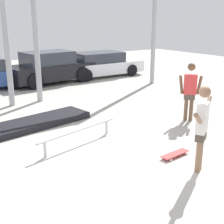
# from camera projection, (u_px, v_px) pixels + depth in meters

# --- Properties ---
(ground_plane) EXTENTS (36.00, 36.00, 0.00)m
(ground_plane) POSITION_uv_depth(u_px,v_px,m) (126.00, 162.00, 6.85)
(ground_plane) COLOR #B2ADA3
(skateboarder) EXTENTS (1.33, 0.77, 1.79)m
(skateboarder) POSITION_uv_depth(u_px,v_px,m) (202.00, 124.00, 6.17)
(skateboarder) COLOR #8C664C
(skateboarder) RESTS_ON ground_plane
(skateboard) EXTENTS (0.79, 0.28, 0.08)m
(skateboard) POSITION_uv_depth(u_px,v_px,m) (175.00, 154.00, 7.09)
(skateboard) COLOR red
(skateboard) RESTS_ON ground_plane
(manual_pad) EXTENTS (3.28, 1.42, 0.18)m
(manual_pad) POSITION_uv_depth(u_px,v_px,m) (37.00, 122.00, 9.11)
(manual_pad) COLOR black
(manual_pad) RESTS_ON ground_plane
(grind_rail) EXTENTS (2.41, 0.56, 0.41)m
(grind_rail) POSITION_uv_depth(u_px,v_px,m) (78.00, 132.00, 7.67)
(grind_rail) COLOR #B7BABF
(grind_rail) RESTS_ON ground_plane
(parked_car_black) EXTENTS (4.14, 2.08, 1.50)m
(parked_car_black) POSITION_uv_depth(u_px,v_px,m) (50.00, 68.00, 14.83)
(parked_car_black) COLOR black
(parked_car_black) RESTS_ON ground_plane
(parked_car_white) EXTENTS (4.53, 2.04, 1.28)m
(parked_car_white) POSITION_uv_depth(u_px,v_px,m) (100.00, 65.00, 16.54)
(parked_car_white) COLOR white
(parked_car_white) RESTS_ON ground_plane
(bystander) EXTENTS (0.56, 0.54, 1.76)m
(bystander) POSITION_uv_depth(u_px,v_px,m) (190.00, 89.00, 9.29)
(bystander) COLOR brown
(bystander) RESTS_ON ground_plane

